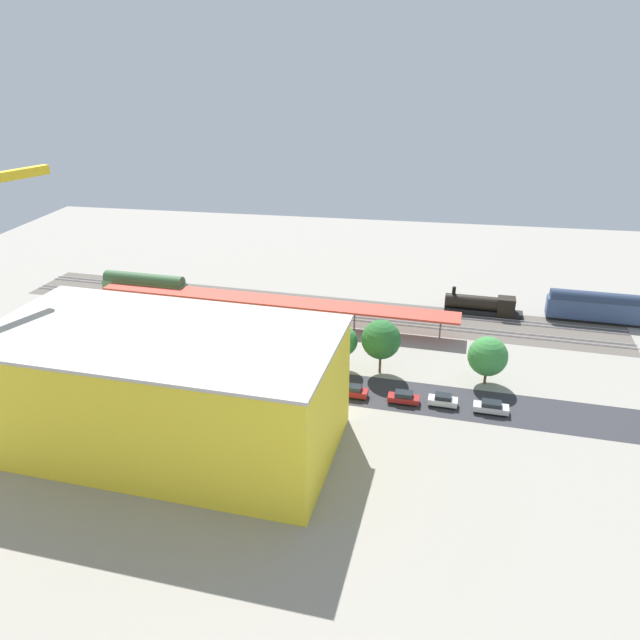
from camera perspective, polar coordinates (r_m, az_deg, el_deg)
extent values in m
plane|color=gray|center=(98.43, -3.66, -3.98)|extent=(187.51, 187.51, 0.00)
cube|color=#5B544C|center=(118.76, -1.09, 1.12)|extent=(117.90, 22.58, 0.01)
cube|color=#2D2D33|center=(93.61, -4.46, -5.56)|extent=(117.54, 17.85, 0.01)
cube|color=#9E9EA8|center=(121.96, -0.76, 1.83)|extent=(116.87, 8.99, 0.12)
cube|color=#9E9EA8|center=(120.65, -0.89, 1.58)|extent=(116.87, 8.99, 0.12)
cube|color=#9E9EA8|center=(116.75, -1.29, 0.80)|extent=(116.87, 8.99, 0.12)
cube|color=#9E9EA8|center=(115.45, -1.43, 0.52)|extent=(116.87, 8.99, 0.12)
cube|color=#C63D2D|center=(112.10, -4.39, 1.83)|extent=(67.91, 10.17, 0.39)
cylinder|color=slate|center=(107.70, 11.22, -0.74)|extent=(0.30, 0.30, 3.80)
cylinder|color=slate|center=(109.27, 3.25, 0.08)|extent=(0.30, 0.30, 3.80)
cylinder|color=slate|center=(112.90, -4.35, 0.85)|extent=(0.30, 0.30, 3.80)
cylinder|color=slate|center=(118.39, -11.37, 1.55)|extent=(0.30, 0.30, 3.80)
cylinder|color=slate|center=(125.50, -17.68, 2.16)|extent=(0.30, 0.30, 3.80)
cube|color=black|center=(119.90, 15.04, 0.75)|extent=(14.64, 3.45, 1.00)
cylinder|color=black|center=(119.19, 14.37, 1.62)|extent=(11.49, 3.47, 2.62)
cube|color=black|center=(119.58, 17.05, 1.16)|extent=(3.38, 3.05, 3.75)
cylinder|color=black|center=(118.47, 12.46, 2.73)|extent=(0.70, 0.70, 1.40)
cube|color=black|center=(123.69, 24.44, -0.02)|extent=(16.30, 3.47, 0.60)
cube|color=#384C72|center=(122.94, 24.60, 0.87)|extent=(18.13, 4.17, 3.60)
cylinder|color=#273550|center=(122.23, 24.76, 1.75)|extent=(17.41, 4.11, 2.82)
cube|color=black|center=(126.10, -15.96, 1.69)|extent=(15.57, 3.48, 0.60)
cube|color=#4C7F4C|center=(125.30, -16.08, 2.64)|extent=(17.32, 4.19, 3.89)
cylinder|color=#355935|center=(124.56, -16.19, 3.59)|extent=(16.64, 4.14, 2.90)
cube|color=black|center=(88.47, 15.70, -8.26)|extent=(4.15, 2.09, 0.30)
cube|color=silver|center=(88.18, 15.74, -7.95)|extent=(4.92, 2.22, 0.81)
cube|color=#1E2328|center=(87.83, 15.79, -7.56)|extent=(2.80, 1.84, 0.60)
cube|color=black|center=(88.48, 11.41, -7.78)|extent=(3.55, 1.97, 0.30)
cube|color=silver|center=(88.19, 11.44, -7.46)|extent=(4.21, 2.09, 0.84)
cube|color=#1E2328|center=(87.83, 11.48, -7.06)|extent=(2.40, 1.73, 0.59)
cube|color=black|center=(88.20, 7.82, -7.61)|extent=(3.83, 1.91, 0.30)
cube|color=maroon|center=(87.92, 7.84, -7.31)|extent=(4.54, 2.03, 0.77)
cube|color=#1E2328|center=(87.56, 7.87, -6.91)|extent=(2.58, 1.70, 0.68)
cube|color=black|center=(88.98, 3.15, -7.10)|extent=(3.58, 1.98, 0.30)
cube|color=maroon|center=(88.68, 3.16, -6.78)|extent=(4.25, 2.10, 0.86)
cube|color=#1E2328|center=(88.30, 3.17, -6.36)|extent=(2.42, 1.75, 0.64)
cube|color=yellow|center=(77.87, -14.25, -6.44)|extent=(43.36, 24.26, 15.05)
cube|color=#B7B2A8|center=(74.38, -14.84, -1.29)|extent=(44.00, 24.91, 0.40)
cube|color=black|center=(97.30, -13.75, -4.86)|extent=(9.95, 3.58, 0.50)
cube|color=white|center=(96.04, -13.31, -4.12)|extent=(7.90, 3.52, 2.73)
cube|color=#334C8C|center=(98.58, -15.73, -3.74)|extent=(2.43, 2.73, 2.39)
cylinder|color=brown|center=(98.95, -6.05, -2.80)|extent=(0.57, 0.57, 3.41)
sphere|color=#2D7233|center=(97.36, -6.15, -0.85)|extent=(5.71, 5.71, 5.71)
cylinder|color=brown|center=(94.85, 5.66, -3.96)|extent=(0.40, 0.40, 3.58)
sphere|color=#28662D|center=(93.10, 5.75, -1.83)|extent=(6.07, 6.07, 6.07)
cylinder|color=brown|center=(94.93, 15.24, -5.09)|extent=(0.41, 0.41, 2.54)
sphere|color=#38843D|center=(93.41, 15.46, -3.30)|extent=(5.90, 5.90, 5.90)
cylinder|color=brown|center=(97.43, -4.87, -3.32)|extent=(0.57, 0.57, 3.03)
sphere|color=#38843D|center=(95.90, -4.94, -1.47)|extent=(5.58, 5.58, 5.58)
cylinder|color=brown|center=(95.66, 2.11, -3.73)|extent=(0.41, 0.41, 3.21)
sphere|color=#38843D|center=(94.21, 2.14, -1.98)|extent=(4.68, 4.68, 4.68)
cylinder|color=brown|center=(104.94, -15.44, -1.92)|extent=(0.40, 0.40, 3.57)
sphere|color=#2D7233|center=(103.32, -15.68, 0.08)|extent=(6.33, 6.33, 6.33)
cylinder|color=#333333|center=(94.38, -15.46, -4.37)|extent=(0.16, 0.16, 5.21)
cube|color=black|center=(93.02, -15.66, -2.71)|extent=(0.36, 0.36, 0.90)
sphere|color=yellow|center=(92.98, -15.80, -2.53)|extent=(0.20, 0.20, 0.20)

